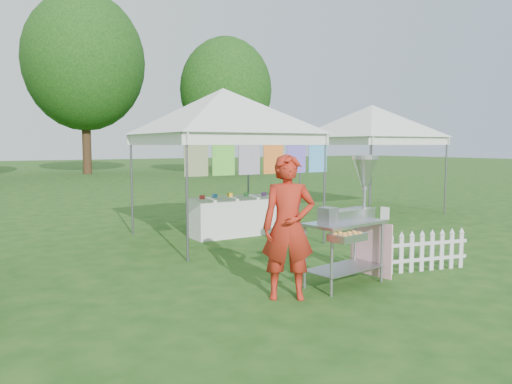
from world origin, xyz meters
TOP-DOWN VIEW (x-y plane):
  - ground at (0.00, 0.00)m, footprint 120.00×120.00m
  - canopy_main at (0.00, 3.49)m, footprint 4.24×4.24m
  - canopy_right at (5.50, 5.00)m, footprint 4.24×4.24m
  - tree_mid at (3.00, 28.00)m, footprint 7.60×7.60m
  - tree_right at (10.00, 22.00)m, footprint 5.60×5.60m
  - donut_cart at (0.00, -0.27)m, footprint 1.27×1.02m
  - vendor at (-1.16, -0.37)m, footprint 0.77×0.70m
  - picket_fence at (1.31, -0.35)m, footprint 1.58×0.39m
  - display_table at (0.35, 3.76)m, footprint 1.80×0.70m

SIDE VIEW (x-z plane):
  - ground at x=0.00m, z-range 0.00..0.00m
  - picket_fence at x=1.31m, z-range 0.01..0.57m
  - display_table at x=0.35m, z-range 0.00..0.80m
  - vendor at x=-1.16m, z-range 0.00..1.78m
  - donut_cart at x=0.00m, z-range 0.15..1.90m
  - canopy_main at x=0.00m, z-range 1.26..4.71m
  - canopy_right at x=5.50m, z-range 1.27..4.72m
  - tree_right at x=10.00m, z-range 0.97..9.39m
  - tree_mid at x=3.00m, z-range 1.38..12.90m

